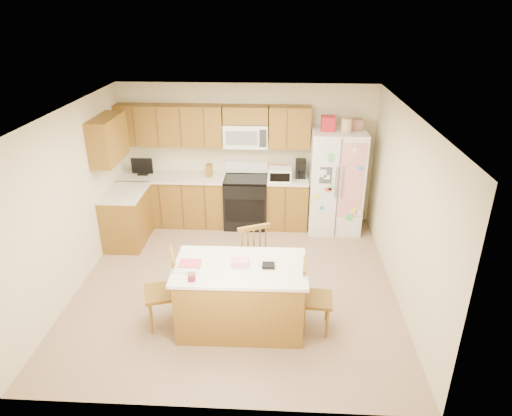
# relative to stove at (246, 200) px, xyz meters

# --- Properties ---
(ground) EXTENTS (4.50, 4.50, 0.00)m
(ground) POSITION_rel_stove_xyz_m (0.00, -1.94, -0.47)
(ground) COLOR brown
(ground) RESTS_ON ground
(room_shell) EXTENTS (4.60, 4.60, 2.52)m
(room_shell) POSITION_rel_stove_xyz_m (0.00, -1.94, 0.97)
(room_shell) COLOR beige
(room_shell) RESTS_ON ground
(cabinetry) EXTENTS (3.36, 1.56, 2.15)m
(cabinetry) POSITION_rel_stove_xyz_m (-0.98, -0.15, 0.44)
(cabinetry) COLOR brown
(cabinetry) RESTS_ON ground
(stove) EXTENTS (0.76, 0.65, 1.13)m
(stove) POSITION_rel_stove_xyz_m (0.00, 0.00, 0.00)
(stove) COLOR black
(stove) RESTS_ON ground
(refrigerator) EXTENTS (0.90, 0.79, 2.04)m
(refrigerator) POSITION_rel_stove_xyz_m (1.57, -0.06, 0.45)
(refrigerator) COLOR white
(refrigerator) RESTS_ON ground
(island) EXTENTS (1.60, 0.95, 0.96)m
(island) POSITION_rel_stove_xyz_m (0.14, -2.86, -0.03)
(island) COLOR brown
(island) RESTS_ON ground
(windsor_chair_left) EXTENTS (0.52, 0.53, 0.99)m
(windsor_chair_left) POSITION_rel_stove_xyz_m (-0.82, -2.87, -0.00)
(windsor_chair_left) COLOR brown
(windsor_chair_left) RESTS_ON ground
(windsor_chair_back) EXTENTS (0.61, 0.60, 1.09)m
(windsor_chair_back) POSITION_rel_stove_xyz_m (0.21, -2.08, 0.04)
(windsor_chair_back) COLOR brown
(windsor_chair_back) RESTS_ON ground
(windsor_chair_right) EXTENTS (0.41, 0.43, 0.93)m
(windsor_chair_right) POSITION_rel_stove_xyz_m (1.05, -2.87, -0.03)
(windsor_chair_right) COLOR brown
(windsor_chair_right) RESTS_ON ground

